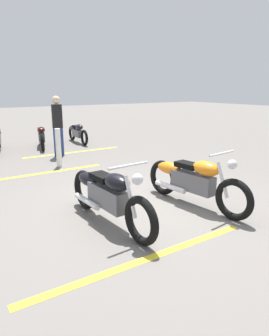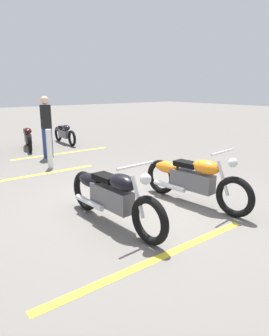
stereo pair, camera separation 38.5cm
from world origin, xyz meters
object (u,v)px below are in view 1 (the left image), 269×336
motorcycle_dark_foreground (107,194)px  bollard_post (58,148)px  motorcycle_row_left (41,136)px  motorcycle_row_far_left (77,132)px  motorcycle_bright_foreground (192,180)px  bystander_near_row (58,123)px

motorcycle_dark_foreground → bollard_post: (3.75, -0.62, 0.04)m
motorcycle_dark_foreground → bollard_post: 3.80m
motorcycle_row_left → motorcycle_dark_foreground: bearing=5.9°
motorcycle_row_far_left → bollard_post: bearing=-27.5°
motorcycle_dark_foreground → bollard_post: bearing=167.7°
motorcycle_bright_foreground → bollard_post: bearing=-171.9°
motorcycle_row_far_left → bollard_post: 3.62m
motorcycle_row_far_left → bollard_post: bollard_post is taller
bollard_post → motorcycle_bright_foreground: bearing=-166.0°
motorcycle_bright_foreground → motorcycle_row_left: 6.87m
motorcycle_bright_foreground → bystander_near_row: 5.17m
motorcycle_bright_foreground → bystander_near_row: bearing=-179.9°
motorcycle_bright_foreground → motorcycle_row_left: motorcycle_bright_foreground is taller
bystander_near_row → motorcycle_bright_foreground: bearing=-175.1°
motorcycle_dark_foreground → motorcycle_row_left: 6.76m
motorcycle_bright_foreground → motorcycle_dark_foreground: bearing=-102.0°
motorcycle_dark_foreground → bollard_post: motorcycle_dark_foreground is taller
bollard_post → motorcycle_dark_foreground: bearing=170.6°
motorcycle_dark_foreground → motorcycle_row_far_left: bearing=157.2°
motorcycle_row_far_left → motorcycle_dark_foreground: bearing=-16.4°
motorcycle_bright_foreground → motorcycle_row_far_left: size_ratio=1.17×
motorcycle_bright_foreground → motorcycle_row_far_left: motorcycle_bright_foreground is taller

